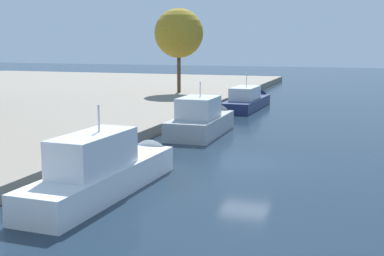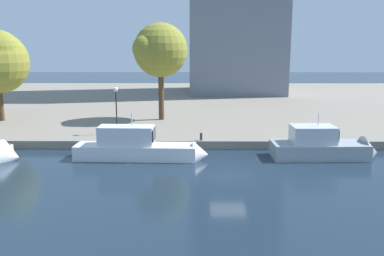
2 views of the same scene
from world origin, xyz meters
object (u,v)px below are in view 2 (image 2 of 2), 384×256
lamp_post (116,104)px  tree_0 (161,50)px  motor_yacht_1 (141,149)px  motor_yacht_2 (326,149)px  mooring_bollard_0 (201,136)px

lamp_post → tree_0: size_ratio=0.42×
lamp_post → motor_yacht_1: bearing=-63.7°
motor_yacht_2 → lamp_post: size_ratio=1.94×
motor_yacht_2 → tree_0: (-14.28, 13.29, 7.63)m
motor_yacht_1 → lamp_post: 7.36m
mooring_bollard_0 → lamp_post: 8.69m
mooring_bollard_0 → motor_yacht_1: bearing=-144.5°
lamp_post → motor_yacht_2: bearing=-17.5°
motor_yacht_2 → tree_0: 20.95m
mooring_bollard_0 → lamp_post: size_ratio=0.16×
motor_yacht_2 → lamp_post: 19.04m
motor_yacht_1 → motor_yacht_2: 14.95m
lamp_post → tree_0: 9.74m
motor_yacht_1 → motor_yacht_2: (14.95, 0.46, -0.07)m
motor_yacht_2 → mooring_bollard_0: motor_yacht_2 is taller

